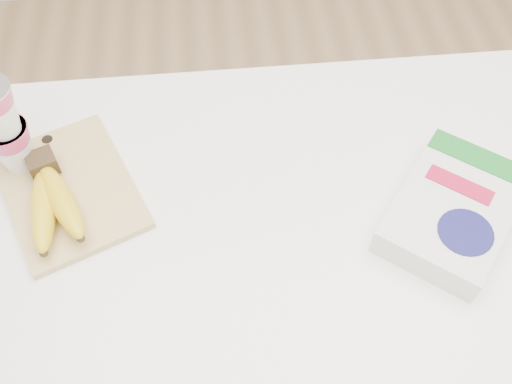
# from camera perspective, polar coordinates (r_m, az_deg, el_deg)

# --- Properties ---
(room) EXTENTS (4.00, 4.00, 4.00)m
(room) POSITION_cam_1_polar(r_m,az_deg,el_deg) (0.64, 5.66, 18.05)
(room) COLOR tan
(room) RESTS_ON ground
(table) EXTENTS (1.21, 0.80, 0.91)m
(table) POSITION_cam_1_polar(r_m,az_deg,el_deg) (1.37, 2.57, -13.77)
(table) COLOR white
(table) RESTS_ON ground
(cutting_board) EXTENTS (0.30, 0.34, 0.01)m
(cutting_board) POSITION_cam_1_polar(r_m,az_deg,el_deg) (1.05, -18.17, 0.25)
(cutting_board) COLOR #D6C275
(cutting_board) RESTS_ON table
(bananas) EXTENTS (0.13, 0.22, 0.06)m
(bananas) POSITION_cam_1_polar(r_m,az_deg,el_deg) (1.01, -19.81, -0.74)
(bananas) COLOR #382816
(bananas) RESTS_ON cutting_board
(yogurt_stack) EXTENTS (0.08, 0.08, 0.19)m
(yogurt_stack) POSITION_cam_1_polar(r_m,az_deg,el_deg) (1.04, -24.01, 6.05)
(yogurt_stack) COLOR white
(yogurt_stack) RESTS_ON cutting_board
(cereal_box) EXTENTS (0.30, 0.31, 0.06)m
(cereal_box) POSITION_cam_1_polar(r_m,az_deg,el_deg) (1.01, 19.11, -1.71)
(cereal_box) COLOR silver
(cereal_box) RESTS_ON table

